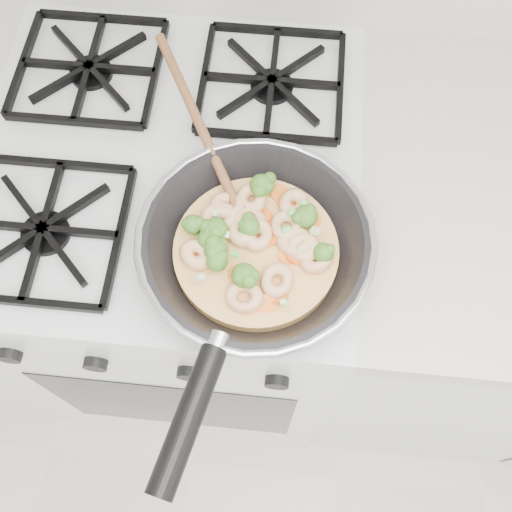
{
  "coord_description": "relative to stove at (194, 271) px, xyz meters",
  "views": [
    {
      "loc": [
        0.19,
        1.2,
        1.64
      ],
      "look_at": [
        0.16,
        1.53,
        0.93
      ],
      "focal_mm": 40.59,
      "sensor_mm": 36.0,
      "label": 1
    }
  ],
  "objects": [
    {
      "name": "stove",
      "position": [
        0.0,
        0.0,
        0.0
      ],
      "size": [
        0.6,
        0.6,
        0.92
      ],
      "color": "white",
      "rests_on": "ground"
    },
    {
      "name": "skillet",
      "position": [
        0.15,
        -0.17,
        0.5
      ],
      "size": [
        0.34,
        0.62,
        0.1
      ],
      "rotation": [
        0.0,
        0.0,
        0.1
      ],
      "color": "black",
      "rests_on": "stove"
    }
  ]
}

